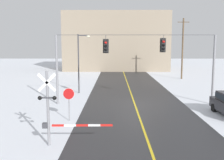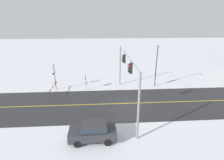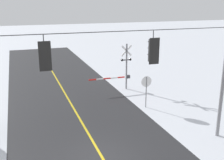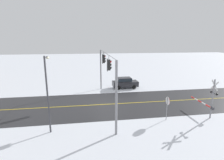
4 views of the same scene
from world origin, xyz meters
TOP-DOWN VIEW (x-y plane):
  - ground_plane at (0.00, 0.00)m, footprint 160.00×160.00m
  - signal_span at (-0.03, -0.01)m, footprint 14.20×0.47m
  - stop_sign at (-5.04, -5.39)m, footprint 0.80×0.09m
  - railroad_crossing at (-5.07, -9.95)m, footprint 3.88×0.31m

SIDE VIEW (x-z plane):
  - ground_plane at x=0.00m, z-range 0.00..0.00m
  - stop_sign at x=-5.04m, z-range 0.54..2.89m
  - railroad_crossing at x=-5.07m, z-range -0.01..3.99m
  - signal_span at x=-0.03m, z-range 0.92..7.13m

